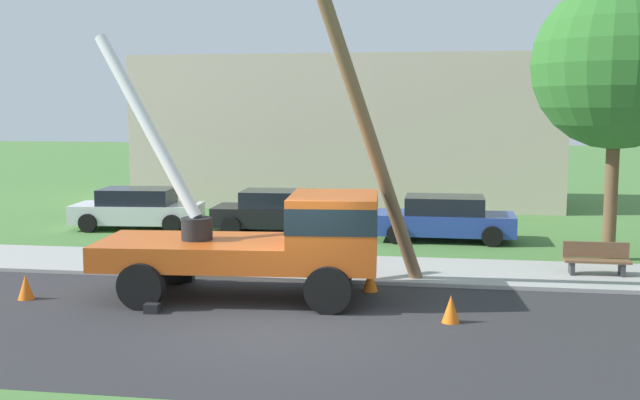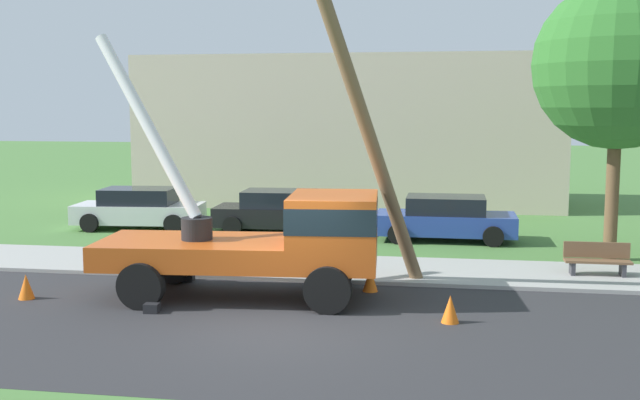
% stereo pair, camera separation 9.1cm
% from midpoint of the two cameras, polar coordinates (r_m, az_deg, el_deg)
% --- Properties ---
extents(ground_plane, '(120.00, 120.00, 0.00)m').
position_cam_midpoint_polar(ground_plane, '(26.64, 2.64, -2.23)').
color(ground_plane, '#477538').
extents(road_asphalt, '(80.00, 7.65, 0.01)m').
position_cam_midpoint_polar(road_asphalt, '(15.06, -2.67, -9.50)').
color(road_asphalt, '#2B2B2D').
rests_on(road_asphalt, ground).
extents(sidewalk_strip, '(80.00, 3.13, 0.10)m').
position_cam_midpoint_polar(sidewalk_strip, '(20.19, 0.48, -5.08)').
color(sidewalk_strip, '#9E9E99').
rests_on(sidewalk_strip, ground).
extents(utility_truck, '(6.92, 3.23, 5.98)m').
position_cam_midpoint_polar(utility_truck, '(17.06, -3.17, -2.69)').
color(utility_truck, '#C65119').
rests_on(utility_truck, ground).
extents(leaning_utility_pole, '(3.20, 2.88, 8.43)m').
position_cam_midpoint_polar(leaning_utility_pole, '(17.47, 3.07, 7.08)').
color(leaning_utility_pole, brown).
rests_on(leaning_utility_pole, ground).
extents(traffic_cone_ahead, '(0.36, 0.36, 0.56)m').
position_cam_midpoint_polar(traffic_cone_ahead, '(15.54, 9.85, -8.02)').
color(traffic_cone_ahead, orange).
rests_on(traffic_cone_ahead, ground).
extents(traffic_cone_behind, '(0.36, 0.36, 0.56)m').
position_cam_midpoint_polar(traffic_cone_behind, '(18.34, -20.93, -6.06)').
color(traffic_cone_behind, orange).
rests_on(traffic_cone_behind, ground).
extents(traffic_cone_curbside, '(0.36, 0.36, 0.56)m').
position_cam_midpoint_polar(traffic_cone_curbside, '(17.87, 3.91, -5.94)').
color(traffic_cone_curbside, orange).
rests_on(traffic_cone_curbside, ground).
extents(parked_sedan_white, '(4.54, 2.27, 1.42)m').
position_cam_midpoint_polar(parked_sedan_white, '(27.50, -13.25, -0.61)').
color(parked_sedan_white, silver).
rests_on(parked_sedan_white, ground).
extents(parked_sedan_black, '(4.46, 2.12, 1.42)m').
position_cam_midpoint_polar(parked_sedan_black, '(26.10, -2.89, -0.84)').
color(parked_sedan_black, black).
rests_on(parked_sedan_black, ground).
extents(parked_sedan_blue, '(4.41, 2.04, 1.42)m').
position_cam_midpoint_polar(parked_sedan_blue, '(24.74, 9.44, -1.36)').
color(parked_sedan_blue, '#263F99').
rests_on(parked_sedan_blue, ground).
extents(park_bench, '(1.60, 0.45, 0.90)m').
position_cam_midpoint_polar(park_bench, '(20.32, 20.08, -4.24)').
color(park_bench, brown).
rests_on(park_bench, ground).
extents(roadside_tree_far, '(4.60, 4.60, 7.69)m').
position_cam_midpoint_polar(roadside_tree_far, '(22.55, 21.46, 9.32)').
color(roadside_tree_far, brown).
rests_on(roadside_tree_far, ground).
extents(lowrise_building_backdrop, '(18.00, 6.00, 6.40)m').
position_cam_midpoint_polar(lowrise_building_backdrop, '(34.04, 2.31, 5.21)').
color(lowrise_building_backdrop, beige).
rests_on(lowrise_building_backdrop, ground).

